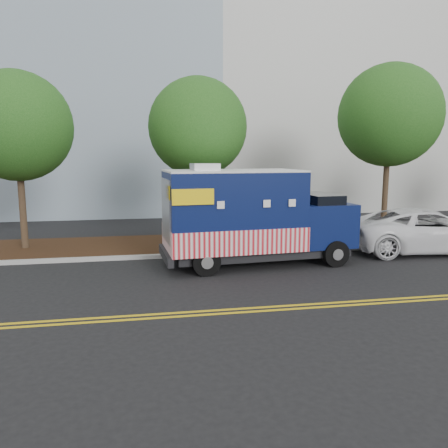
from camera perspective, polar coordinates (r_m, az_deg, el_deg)
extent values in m
plane|color=black|center=(15.37, 0.55, -5.32)|extent=(120.00, 120.00, 0.00)
cube|color=#9E9E99|center=(16.69, -0.36, -3.91)|extent=(120.00, 0.18, 0.15)
cube|color=black|center=(18.71, -1.49, -2.50)|extent=(120.00, 4.00, 0.15)
cube|color=gold|center=(11.22, 4.97, -10.80)|extent=(120.00, 0.10, 0.01)
cube|color=gold|center=(10.99, 5.32, -11.22)|extent=(120.00, 0.10, 0.01)
cube|color=silver|center=(38.60, -3.08, 25.83)|extent=(46.00, 20.00, 30.00)
cylinder|color=#38281C|center=(18.88, -24.84, 2.45)|extent=(0.26, 0.26, 3.84)
sphere|color=#154814|center=(18.82, -25.45, 11.47)|extent=(4.20, 4.20, 4.20)
cylinder|color=#38281C|center=(18.47, -3.36, 3.27)|extent=(0.26, 0.26, 3.93)
sphere|color=#154814|center=(18.42, -3.44, 12.54)|extent=(4.05, 4.05, 4.05)
cylinder|color=#38281C|center=(21.55, 20.32, 4.20)|extent=(0.26, 0.26, 4.42)
sphere|color=#154814|center=(21.56, 20.81, 13.11)|extent=(4.59, 4.59, 4.59)
cube|color=#473828|center=(16.64, -3.87, -0.02)|extent=(0.06, 0.06, 2.40)
cube|color=black|center=(15.51, 4.62, -3.49)|extent=(6.20, 2.51, 0.30)
cube|color=#091444|center=(14.96, 1.17, 1.88)|extent=(4.72, 2.82, 2.60)
cube|color=red|center=(15.10, 1.16, -1.58)|extent=(4.77, 2.89, 0.81)
cube|color=white|center=(14.86, 1.19, 6.95)|extent=(4.72, 2.82, 0.06)
cube|color=#B7B7BA|center=(14.61, -2.52, 7.46)|extent=(0.93, 0.93, 0.24)
cube|color=#091444|center=(16.23, 12.26, 0.11)|extent=(2.12, 2.47, 1.52)
cube|color=black|center=(16.11, 12.17, 2.66)|extent=(1.24, 2.19, 0.70)
cube|color=black|center=(16.78, 15.24, -1.47)|extent=(0.25, 2.17, 0.32)
cube|color=black|center=(14.76, -7.59, -4.06)|extent=(0.38, 2.44, 0.30)
cube|color=#B7B7BA|center=(14.50, -7.59, 1.80)|extent=(0.19, 1.95, 2.06)
cube|color=#B7B7BA|center=(16.27, 1.03, 2.65)|extent=(1.95, 0.19, 1.19)
cube|color=yellow|center=(13.28, -4.05, 3.55)|extent=(1.30, 0.12, 0.49)
cube|color=yellow|center=(15.81, -5.80, 4.39)|extent=(1.30, 0.12, 0.49)
cylinder|color=black|center=(15.49, 14.36, -3.77)|extent=(0.93, 0.37, 0.91)
cylinder|color=black|center=(17.40, 10.84, -2.25)|extent=(0.93, 0.37, 0.91)
cylinder|color=black|center=(13.89, -2.34, -4.94)|extent=(0.93, 0.37, 0.91)
cylinder|color=black|center=(16.00, -4.04, -3.10)|extent=(0.93, 0.37, 0.91)
imported|color=white|center=(18.97, 24.88, -0.78)|extent=(6.44, 3.49, 1.71)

